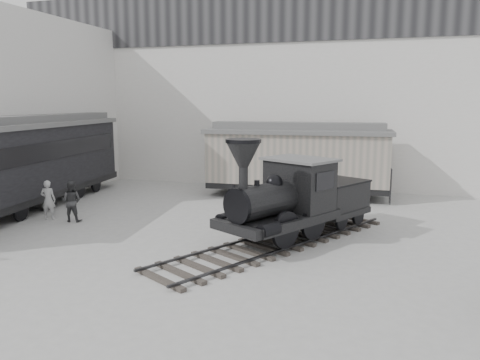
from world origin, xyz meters
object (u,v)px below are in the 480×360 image
(passenger_coach, at_px, (17,163))
(visitor_a, at_px, (48,200))
(visitor_b, at_px, (71,201))
(locomotive, at_px, (293,203))
(boxcar, at_px, (297,158))

(passenger_coach, height_order, visitor_a, passenger_coach)
(visitor_a, bearing_deg, visitor_b, 158.95)
(locomotive, xyz_separation_m, boxcar, (-1.16, 7.63, 0.67))
(locomotive, xyz_separation_m, passenger_coach, (-12.42, 0.93, 0.83))
(boxcar, relative_size, visitor_a, 5.74)
(visitor_a, bearing_deg, boxcar, -158.43)
(passenger_coach, height_order, visitor_b, passenger_coach)
(boxcar, distance_m, passenger_coach, 13.10)
(boxcar, relative_size, passenger_coach, 0.63)
(locomotive, relative_size, visitor_b, 5.90)
(passenger_coach, relative_size, visitor_a, 9.06)
(passenger_coach, distance_m, visitor_a, 2.75)
(boxcar, height_order, visitor_a, boxcar)
(boxcar, distance_m, visitor_b, 11.04)
(passenger_coach, xyz_separation_m, visitor_b, (3.38, -0.95, -1.32))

